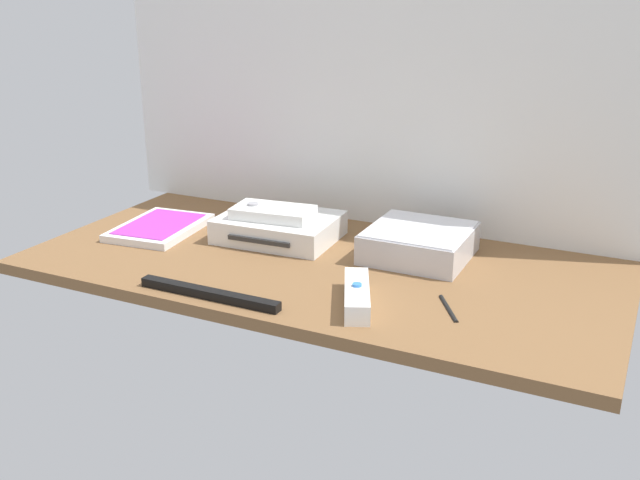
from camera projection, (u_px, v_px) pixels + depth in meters
The scene contains 9 objects.
ground_plane at pixel (320, 268), 125.02cm from camera, with size 100.00×48.00×2.00cm, color brown.
back_wall at pixel (378, 57), 134.89cm from camera, with size 110.00×1.20×64.00cm, color white.
game_console at pixel (279, 227), 135.34cm from camera, with size 21.77×17.30×4.40cm.
mini_computer at pixel (419, 243), 126.20cm from camera, with size 17.08×17.08×5.30cm.
game_case at pixel (160, 227), 139.88cm from camera, with size 15.43×20.26×1.56cm.
remote_wand at pixel (357, 295), 107.79cm from camera, with size 9.25×15.00×3.40cm.
remote_classic_pad at pixel (273, 212), 133.34cm from camera, with size 15.22×9.59×2.40cm.
sensor_bar at pixel (209, 294), 110.38cm from camera, with size 24.00×1.80×1.40cm, color black.
stylus_pen at pixel (448, 307), 106.71cm from camera, with size 0.70×0.70×9.00cm, color black.
Camera 1 is at (50.63, -104.69, 45.15)cm, focal length 41.20 mm.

